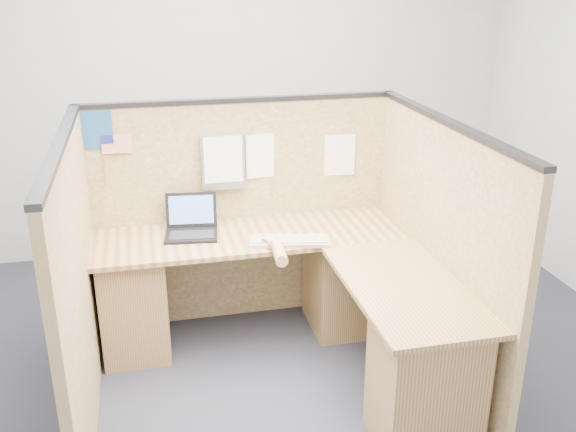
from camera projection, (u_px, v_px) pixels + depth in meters
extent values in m
plane|color=#21232F|center=(274.00, 395.00, 3.68)|extent=(5.00, 5.00, 0.00)
plane|color=#AEB1B4|center=(216.00, 86.00, 5.22)|extent=(5.00, 0.00, 5.00)
cube|color=brown|center=(243.00, 213.00, 4.32)|extent=(2.05, 0.05, 1.50)
cube|color=#232328|center=(240.00, 100.00, 4.04)|extent=(2.05, 0.06, 0.03)
cube|color=brown|center=(78.00, 289.00, 3.29)|extent=(0.05, 1.80, 1.50)
cube|color=#232328|center=(59.00, 144.00, 3.02)|extent=(0.06, 1.80, 0.03)
cube|color=brown|center=(438.00, 253.00, 3.71)|extent=(0.05, 1.80, 1.50)
cube|color=#232328|center=(450.00, 123.00, 3.44)|extent=(0.06, 1.80, 0.03)
cube|color=brown|center=(251.00, 236.00, 4.04)|extent=(1.95, 0.60, 0.03)
cube|color=brown|center=(406.00, 287.00, 3.38)|extent=(0.60, 1.15, 0.03)
cube|color=brown|center=(134.00, 300.00, 4.01)|extent=(0.40, 0.50, 0.70)
cube|color=brown|center=(340.00, 278.00, 4.29)|extent=(0.40, 0.50, 0.70)
cube|color=brown|center=(426.00, 381.00, 3.22)|extent=(0.50, 0.40, 0.70)
cube|color=black|center=(191.00, 235.00, 3.99)|extent=(0.35, 0.28, 0.02)
cube|color=black|center=(188.00, 210.00, 4.08)|extent=(0.33, 0.11, 0.22)
cube|color=#44619E|center=(188.00, 210.00, 4.07)|extent=(0.28, 0.08, 0.17)
cube|color=tan|center=(289.00, 241.00, 3.89)|extent=(0.51, 0.26, 0.02)
cube|color=silver|center=(289.00, 239.00, 3.88)|extent=(0.46, 0.22, 0.01)
ellipsoid|color=silver|center=(270.00, 242.00, 3.86)|extent=(0.12, 0.09, 0.04)
ellipsoid|color=tan|center=(270.00, 238.00, 3.84)|extent=(0.09, 0.11, 0.05)
cylinder|color=tan|center=(273.00, 244.00, 3.81)|extent=(0.06, 0.05, 0.06)
cylinder|color=tan|center=(280.00, 253.00, 3.68)|extent=(0.10, 0.27, 0.08)
cube|color=#1D4D86|center=(97.00, 130.00, 3.88)|extent=(0.18, 0.02, 0.24)
cylinder|color=olive|center=(103.00, 160.00, 3.94)|extent=(0.01, 0.01, 0.32)
cube|color=red|center=(117.00, 144.00, 3.93)|extent=(0.18, 0.00, 0.12)
cube|color=navy|center=(107.00, 139.00, 3.90)|extent=(0.07, 0.00, 0.05)
cube|color=slate|center=(223.00, 162.00, 4.10)|extent=(0.28, 0.05, 0.36)
cube|color=white|center=(223.00, 160.00, 4.07)|extent=(0.25, 0.01, 0.30)
cube|color=white|center=(263.00, 156.00, 4.18)|extent=(0.23, 0.03, 0.29)
cube|color=white|center=(339.00, 155.00, 4.30)|extent=(0.22, 0.02, 0.28)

